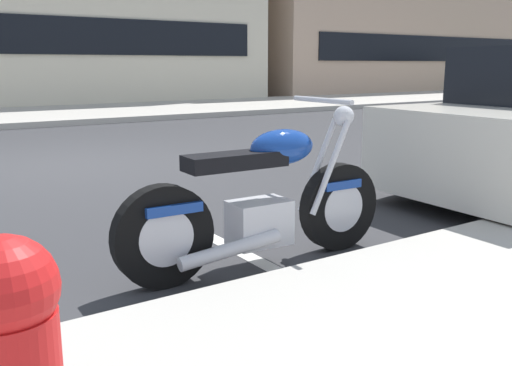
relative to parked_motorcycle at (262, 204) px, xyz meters
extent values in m
plane|color=#333335|center=(0.02, 4.63, -0.43)|extent=(260.00, 260.00, 0.00)
cube|color=#ADA89E|center=(12.02, 12.08, -0.36)|extent=(120.00, 5.00, 0.14)
cube|color=silver|center=(0.02, 0.27, -0.43)|extent=(0.12, 2.20, 0.01)
cylinder|color=black|center=(0.67, -0.02, -0.11)|extent=(0.64, 0.13, 0.64)
cylinder|color=silver|center=(0.67, -0.02, -0.11)|extent=(0.36, 0.13, 0.35)
cylinder|color=black|center=(-0.71, 0.03, -0.11)|extent=(0.64, 0.13, 0.64)
cylinder|color=silver|center=(-0.71, 0.03, -0.11)|extent=(0.36, 0.13, 0.35)
cube|color=silver|center=(-0.02, 0.00, -0.13)|extent=(0.41, 0.27, 0.30)
cube|color=black|center=(-0.20, 0.01, 0.31)|extent=(0.69, 0.24, 0.10)
ellipsoid|color=navy|center=(0.16, 0.00, 0.37)|extent=(0.49, 0.26, 0.24)
cube|color=navy|center=(-0.66, 0.02, 0.07)|extent=(0.37, 0.19, 0.06)
cube|color=navy|center=(0.65, -0.02, 0.07)|extent=(0.32, 0.17, 0.06)
cylinder|color=silver|center=(0.52, 0.06, 0.21)|extent=(0.34, 0.05, 0.65)
cylinder|color=silver|center=(0.52, -0.08, 0.21)|extent=(0.34, 0.05, 0.65)
cylinder|color=silver|center=(0.49, -0.01, 0.67)|extent=(0.06, 0.62, 0.04)
sphere|color=silver|center=(0.69, -0.02, 0.55)|extent=(0.15, 0.15, 0.15)
cylinder|color=silver|center=(-0.32, -0.13, -0.22)|extent=(0.71, 0.11, 0.16)
cylinder|color=black|center=(2.54, 0.86, -0.12)|extent=(0.63, 0.24, 0.62)
sphere|color=red|center=(-1.87, -1.74, 0.43)|extent=(0.24, 0.24, 0.24)
cube|color=black|center=(4.23, 14.35, 1.74)|extent=(9.82, 0.06, 1.10)
cube|color=tan|center=(18.98, 19.60, 4.19)|extent=(15.48, 10.43, 9.23)
cube|color=black|center=(18.98, 14.35, 1.60)|extent=(13.00, 0.06, 1.10)
camera|label=1|loc=(-2.06, -3.01, 0.91)|focal=39.51mm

